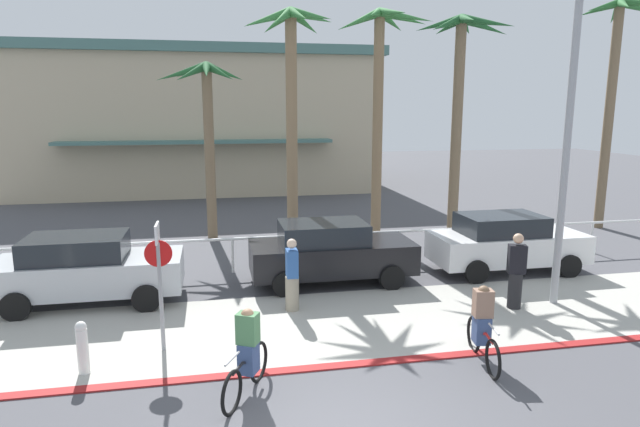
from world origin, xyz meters
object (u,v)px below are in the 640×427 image
object	(u,v)px
palm_tree_3	(380,65)
cyclist_black_0	(247,354)
streetlight_curb	(575,127)
car_silver_1	(86,269)
palm_tree_5	(615,66)
pedestrian_1	(292,278)
pedestrian_0	(516,274)
car_white_3	(506,242)
bollard_0	(82,347)
cyclist_red_1	(483,326)
palm_tree_4	(460,77)
palm_tree_2	(290,70)
stop_sign_bike_lane	(159,269)
palm_tree_1	(206,105)
car_black_2	(330,252)

from	to	relation	value
palm_tree_3	cyclist_black_0	bearing A→B (deg)	-117.81
streetlight_curb	car_silver_1	xyz separation A→B (m)	(-11.17, 2.48, -3.41)
palm_tree_5	pedestrian_1	distance (m)	15.88
car_silver_1	pedestrian_0	xyz separation A→B (m)	(10.02, -2.38, -0.01)
palm_tree_3	car_white_3	bearing A→B (deg)	-61.92
bollard_0	car_silver_1	size ratio (longest dim) A/B	0.23
car_white_3	cyclist_red_1	world-z (taller)	car_white_3
cyclist_red_1	bollard_0	bearing A→B (deg)	172.88
palm_tree_4	palm_tree_2	bearing A→B (deg)	-177.83
palm_tree_5	cyclist_red_1	world-z (taller)	palm_tree_5
stop_sign_bike_lane	palm_tree_1	distance (m)	10.12
car_white_3	streetlight_curb	bearing A→B (deg)	-93.91
car_white_3	pedestrian_0	distance (m)	3.12
palm_tree_5	car_silver_1	distance (m)	19.65
cyclist_red_1	stop_sign_bike_lane	bearing A→B (deg)	164.68
stop_sign_bike_lane	palm_tree_4	world-z (taller)	palm_tree_4
stop_sign_bike_lane	palm_tree_5	world-z (taller)	palm_tree_5
palm_tree_1	streetlight_curb	bearing A→B (deg)	-47.32
palm_tree_5	car_white_3	size ratio (longest dim) A/B	1.97
stop_sign_bike_lane	cyclist_black_0	size ratio (longest dim) A/B	1.56
palm_tree_5	palm_tree_2	bearing A→B (deg)	-173.98
car_white_3	cyclist_black_0	xyz separation A→B (m)	(-7.82, -5.52, -0.18)
palm_tree_2	pedestrian_0	size ratio (longest dim) A/B	4.23
car_silver_1	cyclist_red_1	bearing A→B (deg)	-31.01
streetlight_curb	car_black_2	world-z (taller)	streetlight_curb
car_white_3	car_silver_1	bearing A→B (deg)	-177.85
stop_sign_bike_lane	pedestrian_0	size ratio (longest dim) A/B	1.40
palm_tree_2	pedestrian_1	size ratio (longest dim) A/B	4.45
palm_tree_1	palm_tree_2	bearing A→B (deg)	-44.77
palm_tree_1	cyclist_red_1	distance (m)	12.93
stop_sign_bike_lane	pedestrian_0	xyz separation A→B (m)	(8.00, 0.77, -0.82)
cyclist_red_1	car_white_3	bearing A→B (deg)	56.58
palm_tree_5	car_black_2	distance (m)	14.02
cyclist_red_1	car_silver_1	bearing A→B (deg)	148.99
bollard_0	palm_tree_2	size ratio (longest dim) A/B	0.13
streetlight_curb	pedestrian_1	distance (m)	7.30
palm_tree_3	car_black_2	world-z (taller)	palm_tree_3
bollard_0	pedestrian_0	bearing A→B (deg)	9.05
palm_tree_5	cyclist_red_1	bearing A→B (deg)	-135.97
car_white_3	palm_tree_4	bearing A→B (deg)	89.54
car_black_2	palm_tree_3	bearing A→B (deg)	59.37
palm_tree_4	cyclist_black_0	world-z (taller)	palm_tree_4
palm_tree_2	car_black_2	distance (m)	6.07
pedestrian_1	streetlight_curb	bearing A→B (deg)	-8.81
car_silver_1	car_white_3	bearing A→B (deg)	2.15
stop_sign_bike_lane	pedestrian_1	xyz separation A→B (m)	(2.80, 1.66, -0.87)
palm_tree_2	palm_tree_5	size ratio (longest dim) A/B	0.89
palm_tree_1	cyclist_red_1	size ratio (longest dim) A/B	3.48
palm_tree_5	cyclist_black_0	distance (m)	18.71
cyclist_black_0	pedestrian_1	xyz separation A→B (m)	(1.28, 3.60, 0.11)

